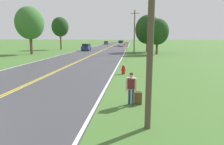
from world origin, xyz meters
TOP-DOWN VIEW (x-y plane):
  - hitchhiker_person at (7.74, 4.28)m, footprint 0.58×0.43m
  - suitcase at (8.12, 4.46)m, footprint 0.41×0.19m
  - fire_hydrant at (6.90, 12.90)m, footprint 0.47×0.31m
  - traffic_sign at (6.77, 23.26)m, footprint 0.60×0.10m
  - utility_pole_midground at (7.93, 35.91)m, footprint 1.80×0.24m
  - tree_left_verge at (-11.59, 46.46)m, footprint 4.43×4.43m
  - tree_mid_treeline at (10.93, 40.41)m, footprint 5.63×5.63m
  - tree_right_cluster at (-12.33, 32.09)m, footprint 5.45×5.45m
  - tree_far_back at (12.40, 34.63)m, footprint 4.39×4.39m
  - car_dark_blue_van_nearest at (-3.86, 43.12)m, footprint 1.76×3.93m
  - car_white_van_approaching at (3.25, 66.20)m, footprint 1.86×4.66m
  - car_maroon_van_mid_near at (2.88, 76.59)m, footprint 2.05×4.87m
  - car_dark_grey_hatchback_mid_far at (-4.14, 81.95)m, footprint 1.88×3.81m

SIDE VIEW (x-z plane):
  - suitcase at x=8.12m, z-range -0.02..0.67m
  - fire_hydrant at x=6.90m, z-range 0.01..0.86m
  - car_dark_grey_hatchback_mid_far at x=-4.14m, z-range 0.05..1.47m
  - car_dark_blue_van_nearest at x=-3.86m, z-range 0.05..1.76m
  - car_maroon_van_mid_near at x=2.88m, z-range 0.04..1.90m
  - car_white_van_approaching at x=3.25m, z-range 0.02..2.07m
  - hitchhiker_person at x=7.74m, z-range 0.19..1.91m
  - traffic_sign at x=6.77m, z-range 0.68..3.35m
  - tree_far_back at x=12.40m, z-range 0.92..7.85m
  - utility_pole_midground at x=7.93m, z-range 0.15..8.82m
  - tree_mid_treeline at x=10.93m, z-range 0.87..9.12m
  - tree_left_verge at x=-11.59m, z-range 1.68..10.19m
  - tree_right_cluster at x=-12.33m, z-range 1.43..10.62m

